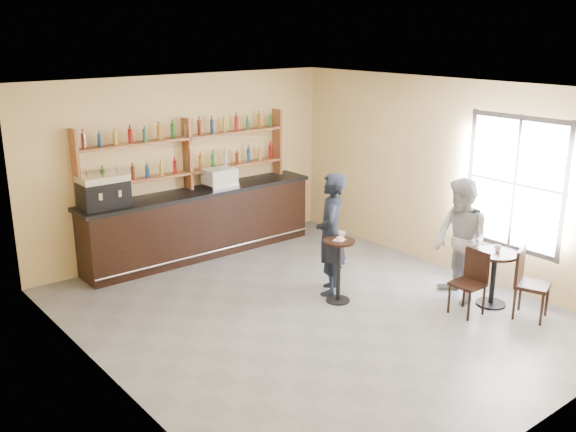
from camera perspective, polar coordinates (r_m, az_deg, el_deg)
floor at (r=9.37m, az=2.14°, el=-8.66°), size 7.00×7.00×0.00m
ceiling at (r=8.52m, az=2.37°, el=11.21°), size 7.00×7.00×0.00m
wall_back at (r=11.60m, az=-9.20°, el=4.44°), size 7.00×0.00×7.00m
wall_front at (r=6.72m, az=22.32°, el=-5.57°), size 7.00×0.00×7.00m
wall_left at (r=7.29m, az=-15.87°, el=-3.25°), size 0.00×7.00×7.00m
wall_right at (r=10.96m, az=14.19°, el=3.44°), size 0.00×7.00×7.00m
window_pane at (r=10.28m, az=19.51°, el=2.72°), size 0.00×2.00×2.00m
window_frame at (r=10.28m, az=19.49°, el=2.71°), size 0.04×1.70×2.10m
shelf_unit at (r=11.45m, az=-8.92°, el=5.36°), size 4.00×0.26×1.40m
liquor_bottles at (r=11.42m, az=-8.96°, el=6.20°), size 3.68×0.10×1.00m
bar_counter at (r=11.59m, az=-7.79°, el=-0.61°), size 4.45×0.87×1.20m
espresso_machine at (r=10.61m, az=-16.08°, el=2.14°), size 0.76×0.50×0.53m
pastry_case at (r=11.61m, az=-6.11°, el=3.41°), size 0.58×0.48×0.33m
pedestal_table at (r=9.61m, az=4.51°, el=-4.89°), size 0.49×0.49×0.97m
napkin at (r=9.45m, az=4.58°, el=-2.14°), size 0.20×0.20×0.00m
donut at (r=9.44m, az=4.67°, el=-2.00°), size 0.16×0.16×0.04m
cup_pedestal at (r=9.59m, az=4.79°, el=-1.59°), size 0.13×0.13×0.09m
man_main at (r=9.78m, az=3.83°, el=-1.61°), size 0.81×0.81×1.90m
cafe_table at (r=9.96m, az=17.76°, el=-5.34°), size 0.70×0.70×0.83m
cup_cafe at (r=9.84m, az=18.15°, el=-2.76°), size 0.11×0.11×0.10m
chair_west at (r=9.53m, az=15.68°, el=-5.79°), size 0.41×0.41×0.93m
chair_south at (r=9.68m, az=20.92°, el=-5.72°), size 0.56×0.56×1.01m
patron_second at (r=9.84m, az=15.07°, el=-2.15°), size 1.00×1.11×1.87m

